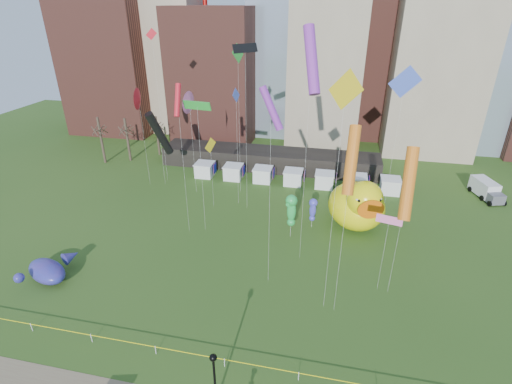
% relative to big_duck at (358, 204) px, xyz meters
% --- Properties ---
extents(ground, '(160.00, 160.00, 0.00)m').
position_rel_big_duck_xyz_m(ground, '(-10.68, -24.29, -3.44)').
color(ground, '#2E5119').
rests_on(ground, ground).
extents(skyline, '(101.00, 23.00, 68.00)m').
position_rel_big_duck_xyz_m(skyline, '(-8.43, 36.78, 18.00)').
color(skyline, brown).
rests_on(skyline, ground).
extents(pavilion, '(38.00, 6.00, 3.20)m').
position_rel_big_duck_xyz_m(pavilion, '(-14.68, 17.71, -1.84)').
color(pavilion, black).
rests_on(pavilion, ground).
extents(vendor_tents, '(33.24, 2.80, 2.40)m').
position_rel_big_duck_xyz_m(vendor_tents, '(-9.66, 11.71, -2.34)').
color(vendor_tents, white).
rests_on(vendor_tents, ground).
extents(bare_trees, '(8.44, 6.44, 8.50)m').
position_rel_big_duck_xyz_m(bare_trees, '(-40.85, 16.26, 0.57)').
color(bare_trees, '#382B21').
rests_on(bare_trees, ground).
extents(caution_tape, '(50.00, 0.06, 0.90)m').
position_rel_big_duck_xyz_m(caution_tape, '(-10.68, -24.29, -2.76)').
color(caution_tape, white).
rests_on(caution_tape, ground).
extents(big_duck, '(9.04, 10.57, 7.50)m').
position_rel_big_duck_xyz_m(big_duck, '(0.00, 0.00, 0.00)').
color(big_duck, '#FFF30D').
rests_on(big_duck, ground).
extents(small_duck, '(3.21, 4.34, 3.36)m').
position_rel_big_duck_xyz_m(small_duck, '(-0.15, 0.19, -1.90)').
color(small_duck, white).
rests_on(small_duck, ground).
extents(seahorse_green, '(1.78, 2.03, 5.91)m').
position_rel_big_duck_xyz_m(seahorse_green, '(-8.02, -4.03, 0.70)').
color(seahorse_green, silver).
rests_on(seahorse_green, ground).
extents(seahorse_purple, '(1.23, 1.47, 4.20)m').
position_rel_big_duck_xyz_m(seahorse_purple, '(-5.59, -1.11, -0.59)').
color(seahorse_purple, silver).
rests_on(seahorse_purple, ground).
extents(whale_inflatable, '(5.97, 6.54, 2.33)m').
position_rel_big_duck_xyz_m(whale_inflatable, '(-32.10, -17.44, -2.38)').
color(whale_inflatable, '#493187').
rests_on(whale_inflatable, ground).
extents(lamppost, '(0.54, 0.54, 5.17)m').
position_rel_big_duck_xyz_m(lamppost, '(-10.38, -27.49, -0.28)').
color(lamppost, black).
rests_on(lamppost, footpath).
extents(box_truck, '(3.82, 6.33, 2.53)m').
position_rel_big_duck_xyz_m(box_truck, '(19.31, 13.20, -2.14)').
color(box_truck, white).
rests_on(box_truck, ground).
extents(kite_0, '(1.60, 0.38, 23.35)m').
position_rel_big_duck_xyz_m(kite_0, '(-30.23, 8.81, 17.64)').
color(kite_0, silver).
rests_on(kite_0, ground).
extents(kite_1, '(2.44, 0.93, 8.57)m').
position_rel_big_duck_xyz_m(kite_1, '(2.07, -11.81, 4.71)').
color(kite_1, silver).
rests_on(kite_1, ground).
extents(kite_2, '(2.64, 2.78, 22.17)m').
position_rel_big_duck_xyz_m(kite_2, '(-15.11, 2.25, 18.08)').
color(kite_2, silver).
rests_on(kite_2, ground).
extents(kite_3, '(0.96, 2.46, 21.75)m').
position_rel_big_duck_xyz_m(kite_3, '(-17.36, 7.35, 16.50)').
color(kite_3, silver).
rests_on(kite_3, ground).
extents(kite_4, '(2.54, 1.86, 22.36)m').
position_rel_big_duck_xyz_m(kite_4, '(-3.21, -15.56, 16.98)').
color(kite_4, silver).
rests_on(kite_4, ground).
extents(kite_5, '(0.45, 1.93, 16.76)m').
position_rel_big_duck_xyz_m(kite_5, '(-16.68, 3.41, 11.81)').
color(kite_5, silver).
rests_on(kite_5, ground).
extents(kite_6, '(1.10, 3.20, 18.13)m').
position_rel_big_duck_xyz_m(kite_6, '(-2.21, -15.91, 12.00)').
color(kite_6, silver).
rests_on(kite_6, ground).
extents(kite_7, '(2.32, 0.97, 20.39)m').
position_rel_big_duck_xyz_m(kite_7, '(-9.18, -12.97, 15.01)').
color(kite_7, silver).
rests_on(kite_7, ground).
extents(kite_8, '(0.79, 2.12, 18.67)m').
position_rel_big_duck_xyz_m(kite_8, '(-20.94, -5.46, 13.44)').
color(kite_8, silver).
rests_on(kite_8, ground).
extents(kite_9, '(0.43, 3.02, 15.46)m').
position_rel_big_duck_xyz_m(kite_9, '(-24.07, 5.71, 10.50)').
color(kite_9, silver).
rests_on(kite_9, ground).
extents(kite_10, '(3.05, 4.46, 12.14)m').
position_rel_big_duck_xyz_m(kite_10, '(-30.06, 7.47, 5.00)').
color(kite_10, silver).
rests_on(kite_10, ground).
extents(kite_11, '(3.34, 0.90, 16.72)m').
position_rel_big_duck_xyz_m(kite_11, '(-19.06, -4.57, 12.69)').
color(kite_11, silver).
rests_on(kite_11, ground).
extents(kite_12, '(0.95, 1.90, 10.34)m').
position_rel_big_duck_xyz_m(kite_12, '(-19.96, 1.74, 5.68)').
color(kite_12, silver).
rests_on(kite_12, ground).
extents(kite_13, '(3.81, 0.25, 20.08)m').
position_rel_big_duck_xyz_m(kite_13, '(3.79, 3.86, 14.53)').
color(kite_13, silver).
rests_on(kite_13, ground).
extents(kite_14, '(1.37, 3.83, 15.35)m').
position_rel_big_duck_xyz_m(kite_14, '(3.10, -12.02, 8.71)').
color(kite_14, silver).
rests_on(kite_14, ground).
extents(kite_15, '(2.43, 3.68, 24.91)m').
position_rel_big_duck_xyz_m(kite_15, '(-6.37, -8.20, 18.41)').
color(kite_15, silver).
rests_on(kite_15, ground).
extents(kite_16, '(1.19, 3.09, 15.39)m').
position_rel_big_duck_xyz_m(kite_16, '(-32.37, 6.74, 10.39)').
color(kite_16, silver).
rests_on(kite_16, ground).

